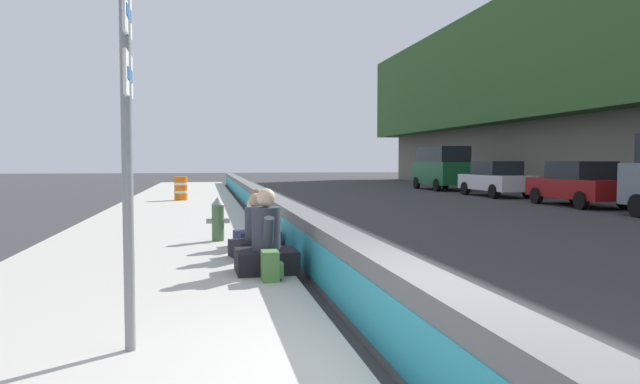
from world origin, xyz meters
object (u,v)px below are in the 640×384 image
object	(u,v)px
parked_car_fourth	(579,184)
parked_car_far	(442,167)
fire_hydrant	(218,218)
seated_person_rear	(257,228)
backpack	(271,266)
parked_car_midline	(496,179)
seated_person_foreground	(266,246)
construction_barrel	(181,188)
seated_person_middle	(256,237)
route_sign_post	(127,100)

from	to	relation	value
parked_car_fourth	parked_car_far	distance (m)	12.73
fire_hydrant	seated_person_rear	world-z (taller)	seated_person_rear
parked_car_far	backpack	bearing A→B (deg)	152.36
parked_car_midline	fire_hydrant	bearing A→B (deg)	136.24
seated_person_foreground	construction_barrel	distance (m)	15.94
seated_person_rear	parked_car_fourth	bearing A→B (deg)	-55.58
seated_person_middle	seated_person_rear	size ratio (longest dim) A/B	0.99
seated_person_foreground	fire_hydrant	bearing A→B (deg)	10.01
route_sign_post	parked_car_fourth	distance (m)	20.69
route_sign_post	backpack	distance (m)	3.53
construction_barrel	parked_car_fourth	xyz separation A→B (m)	(-4.40, -14.91, 0.24)
route_sign_post	backpack	bearing A→B (deg)	-29.59
route_sign_post	backpack	xyz separation A→B (m)	(2.59, -1.47, -1.90)
fire_hydrant	seated_person_middle	xyz separation A→B (m)	(-2.10, -0.57, -0.12)
fire_hydrant	parked_car_far	size ratio (longest dim) A/B	0.17
seated_person_rear	backpack	distance (m)	3.13
seated_person_foreground	parked_car_far	xyz separation A→B (m)	(24.16, -12.96, 0.84)
seated_person_rear	parked_car_midline	xyz separation A→B (m)	(15.06, -12.85, 0.39)
construction_barrel	parked_car_fourth	bearing A→B (deg)	-106.43
seated_person_foreground	construction_barrel	size ratio (longest dim) A/B	1.27
construction_barrel	parked_car_fourth	world-z (taller)	parked_car_fourth
fire_hydrant	seated_person_rear	xyz separation A→B (m)	(-0.91, -0.70, -0.11)
route_sign_post	parked_car_midline	distance (m)	25.32
fire_hydrant	construction_barrel	distance (m)	12.46
seated_person_foreground	route_sign_post	bearing A→B (deg)	155.24
fire_hydrant	parked_car_fourth	world-z (taller)	parked_car_fourth
backpack	parked_car_far	distance (m)	27.97
seated_person_middle	backpack	size ratio (longest dim) A/B	2.65
parked_car_midline	seated_person_middle	bearing A→B (deg)	141.39
seated_person_middle	parked_car_midline	distance (m)	20.80
construction_barrel	parked_car_midline	bearing A→B (deg)	-83.23
backpack	construction_barrel	bearing A→B (deg)	6.30
route_sign_post	fire_hydrant	bearing A→B (deg)	-7.44
seated_person_foreground	parked_car_far	size ratio (longest dim) A/B	0.23
parked_car_midline	parked_car_far	xyz separation A→B (m)	(6.58, -0.02, 0.49)
construction_barrel	seated_person_rear	bearing A→B (deg)	-171.85
seated_person_rear	construction_barrel	world-z (taller)	seated_person_rear
fire_hydrant	parked_car_far	xyz separation A→B (m)	(20.73, -13.57, 0.77)
fire_hydrant	construction_barrel	bearing A→B (deg)	5.57
route_sign_post	seated_person_middle	size ratio (longest dim) A/B	3.39
parked_car_midline	parked_car_fourth	bearing A→B (deg)	-178.63
route_sign_post	seated_person_foreground	bearing A→B (deg)	-24.76
fire_hydrant	seated_person_foreground	size ratio (longest dim) A/B	0.73
construction_barrel	parked_car_midline	size ratio (longest dim) A/B	0.21
fire_hydrant	seated_person_rear	bearing A→B (deg)	-142.53
seated_person_rear	parked_car_fourth	distance (m)	15.77
seated_person_foreground	parked_car_fourth	distance (m)	17.39
seated_person_middle	parked_car_midline	world-z (taller)	parked_car_midline
fire_hydrant	seated_person_foreground	world-z (taller)	seated_person_foreground
construction_barrel	parked_car_far	distance (m)	16.98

